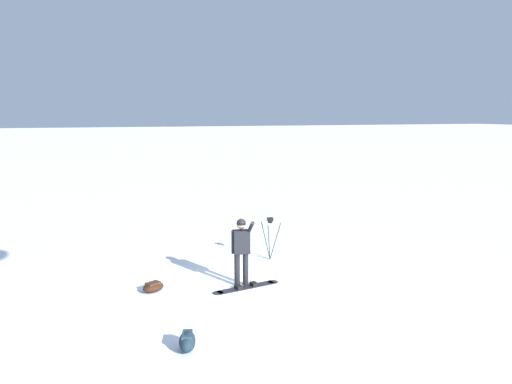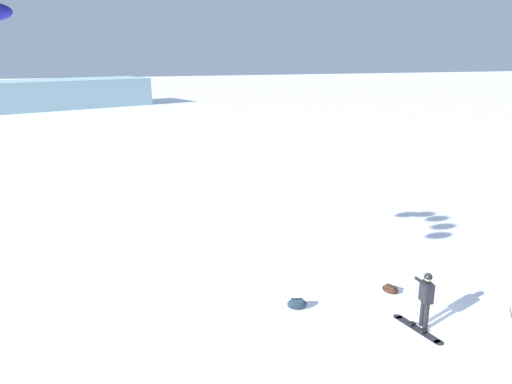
# 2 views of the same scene
# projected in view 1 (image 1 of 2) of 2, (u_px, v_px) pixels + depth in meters

# --- Properties ---
(ground_plane) EXTENTS (300.00, 300.00, 0.00)m
(ground_plane) POSITION_uv_depth(u_px,v_px,m) (251.00, 290.00, 12.59)
(ground_plane) COLOR white
(snowboarder) EXTENTS (0.69, 0.47, 1.73)m
(snowboarder) POSITION_uv_depth(u_px,v_px,m) (241.00, 245.00, 12.77)
(snowboarder) COLOR black
(snowboarder) RESTS_ON ground_plane
(snowboard) EXTENTS (0.56, 1.81, 0.10)m
(snowboard) POSITION_uv_depth(u_px,v_px,m) (246.00, 287.00, 12.74)
(snowboard) COLOR black
(snowboard) RESTS_ON ground_plane
(gear_bag_large) EXTENTS (0.59, 0.66, 0.24)m
(gear_bag_large) POSITION_uv_depth(u_px,v_px,m) (153.00, 287.00, 12.42)
(gear_bag_large) COLOR black
(gear_bag_large) RESTS_ON ground_plane
(camera_tripod) EXTENTS (0.58, 0.52, 1.26)m
(camera_tripod) POSITION_uv_depth(u_px,v_px,m) (270.00, 229.00, 15.08)
(camera_tripod) COLOR #262628
(camera_tripod) RESTS_ON ground_plane
(gear_bag_small) EXTENTS (0.66, 0.46, 0.35)m
(gear_bag_small) POSITION_uv_depth(u_px,v_px,m) (187.00, 341.00, 9.35)
(gear_bag_small) COLOR #192833
(gear_bag_small) RESTS_ON ground_plane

